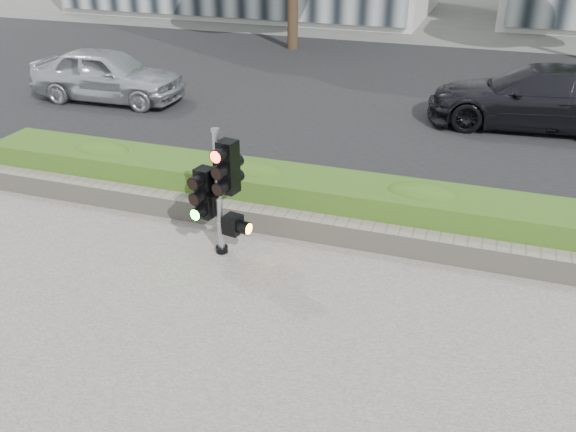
{
  "coord_description": "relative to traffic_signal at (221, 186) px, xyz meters",
  "views": [
    {
      "loc": [
        2.26,
        -5.77,
        4.49
      ],
      "look_at": [
        0.08,
        0.6,
        1.03
      ],
      "focal_mm": 38.0,
      "sensor_mm": 36.0,
      "label": 1
    }
  ],
  "objects": [
    {
      "name": "road",
      "position": [
        1.05,
        8.92,
        -1.05
      ],
      "size": [
        60.0,
        13.0,
        0.02
      ],
      "primitive_type": "cube",
      "color": "black",
      "rests_on": "ground"
    },
    {
      "name": "traffic_signal",
      "position": [
        0.0,
        0.0,
        0.0
      ],
      "size": [
        0.67,
        0.53,
        1.86
      ],
      "rotation": [
        0.0,
        0.0,
        -0.2
      ],
      "color": "black",
      "rests_on": "sidewalk"
    },
    {
      "name": "ground",
      "position": [
        1.05,
        -1.08,
        -1.06
      ],
      "size": [
        120.0,
        120.0,
        0.0
      ],
      "primitive_type": "plane",
      "color": "#51514C",
      "rests_on": "ground"
    },
    {
      "name": "car_silver",
      "position": [
        -5.86,
        6.02,
        -0.38
      ],
      "size": [
        3.89,
        1.68,
        1.31
      ],
      "primitive_type": "imported",
      "rotation": [
        0.0,
        0.0,
        1.61
      ],
      "color": "silver",
      "rests_on": "road"
    },
    {
      "name": "hedge",
      "position": [
        1.05,
        1.47,
        -0.69
      ],
      "size": [
        12.0,
        1.0,
        0.68
      ],
      "primitive_type": "cube",
      "color": "olive",
      "rests_on": "sidewalk"
    },
    {
      "name": "curb",
      "position": [
        1.05,
        2.07,
        -1.0
      ],
      "size": [
        60.0,
        0.25,
        0.12
      ],
      "primitive_type": "cube",
      "color": "gray",
      "rests_on": "ground"
    },
    {
      "name": "stone_wall",
      "position": [
        1.05,
        0.82,
        -0.86
      ],
      "size": [
        12.0,
        0.32,
        0.34
      ],
      "primitive_type": "cube",
      "color": "gray",
      "rests_on": "sidewalk"
    },
    {
      "name": "car_dark",
      "position": [
        4.27,
        7.32,
        -0.36
      ],
      "size": [
        4.81,
        2.26,
        1.36
      ],
      "primitive_type": "imported",
      "rotation": [
        0.0,
        0.0,
        -1.49
      ],
      "color": "black",
      "rests_on": "road"
    }
  ]
}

